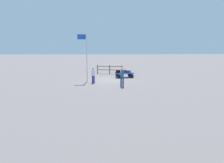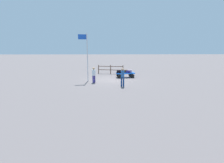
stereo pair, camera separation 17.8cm
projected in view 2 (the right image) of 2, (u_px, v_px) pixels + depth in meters
The scene contains 10 objects.
ground_plane at pixel (112, 80), 19.75m from camera, with size 120.00×120.00×0.00m, color #685F5F.
luggage_cart at pixel (125, 74), 21.07m from camera, with size 2.28×1.30×0.58m.
suitcase_olive at pixel (128, 72), 20.97m from camera, with size 0.51×0.40×0.26m.
suitcase_grey at pixel (125, 71), 21.21m from camera, with size 0.64×0.33×0.31m.
suitcase_tan at pixel (119, 72), 20.92m from camera, with size 0.50×0.39×0.33m.
suitcase_navy at pixel (130, 71), 21.17m from camera, with size 0.52×0.45×0.32m.
worker_lead at pixel (123, 76), 16.27m from camera, with size 0.41×0.41×1.77m.
worker_trailing at pixel (94, 74), 17.99m from camera, with size 0.53×0.53×1.61m.
flagpole at pixel (86, 54), 18.47m from camera, with size 0.95×0.23×5.03m.
wooden_fence at pixel (111, 69), 23.86m from camera, with size 3.45×0.70×1.19m.
Camera 2 is at (0.40, 19.39, 3.76)m, focal length 28.03 mm.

